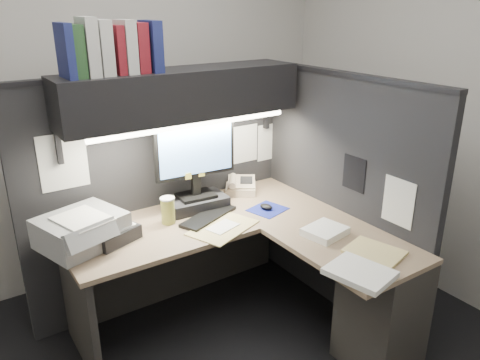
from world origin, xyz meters
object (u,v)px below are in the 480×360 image
at_px(desk, 291,281).
at_px(printer, 81,230).
at_px(monitor, 196,175).
at_px(coffee_cup, 168,211).
at_px(keyboard, 208,217).
at_px(telephone, 241,186).
at_px(notebook_stack, 112,234).
at_px(overhead_shelf, 182,94).

distance_m(desk, printer, 1.27).
bearing_deg(printer, desk, -48.63).
distance_m(monitor, coffee_cup, 0.32).
relative_size(keyboard, telephone, 1.90).
relative_size(monitor, telephone, 2.65).
bearing_deg(notebook_stack, desk, -33.21).
height_order(telephone, coffee_cup, coffee_cup).
height_order(keyboard, coffee_cup, coffee_cup).
xyz_separation_m(telephone, notebook_stack, (-1.04, -0.21, -0.00)).
distance_m(overhead_shelf, notebook_stack, 0.95).
bearing_deg(overhead_shelf, coffee_cup, -145.44).
relative_size(desk, coffee_cup, 10.63).
bearing_deg(coffee_cup, notebook_stack, -175.41).
relative_size(overhead_shelf, notebook_stack, 5.80).
relative_size(overhead_shelf, printer, 3.58).
bearing_deg(telephone, coffee_cup, -130.01).
relative_size(telephone, printer, 0.52).
bearing_deg(desk, notebook_stack, 146.79).
distance_m(telephone, coffee_cup, 0.69).
xyz_separation_m(keyboard, notebook_stack, (-0.62, 0.05, 0.03)).
xyz_separation_m(keyboard, printer, (-0.77, 0.10, 0.08)).
bearing_deg(coffee_cup, printer, 177.47).
bearing_deg(printer, overhead_shelf, -8.01).
xyz_separation_m(desk, overhead_shelf, (-0.30, 0.75, 1.06)).
relative_size(desk, notebook_stack, 6.36).
relative_size(overhead_shelf, coffee_cup, 9.69).
relative_size(desk, printer, 3.93).
xyz_separation_m(overhead_shelf, notebook_stack, (-0.58, -0.17, -0.73)).
xyz_separation_m(overhead_shelf, keyboard, (0.04, -0.22, -0.76)).
xyz_separation_m(coffee_cup, notebook_stack, (-0.37, -0.03, -0.04)).
relative_size(printer, notebook_stack, 1.62).
bearing_deg(monitor, printer, -169.75).
bearing_deg(monitor, notebook_stack, -163.65).
relative_size(keyboard, notebook_stack, 1.59).
height_order(desk, overhead_shelf, overhead_shelf).
distance_m(monitor, printer, 0.81).
bearing_deg(printer, telephone, -9.74).
bearing_deg(desk, monitor, 109.16).
relative_size(coffee_cup, notebook_stack, 0.60).
bearing_deg(coffee_cup, keyboard, -18.11).
bearing_deg(coffee_cup, telephone, 15.18).
distance_m(desk, keyboard, 0.66).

